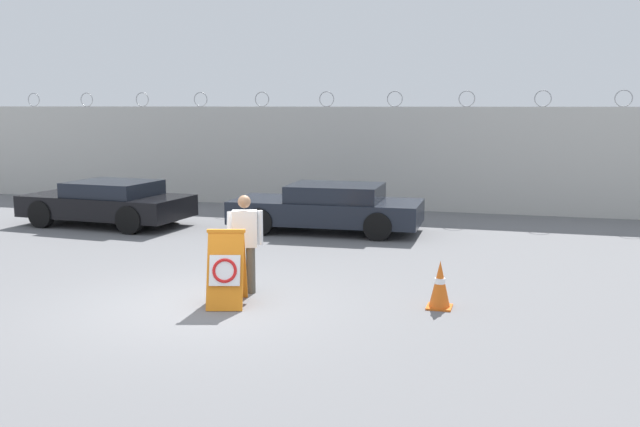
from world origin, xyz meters
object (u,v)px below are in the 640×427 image
object	(u,v)px
parked_car_front_coupe	(108,202)
parked_car_rear_sedan	(329,207)
barricade_sign	(226,268)
security_guard	(245,240)
traffic_cone_near	(440,285)

from	to	relation	value
parked_car_front_coupe	parked_car_rear_sedan	bearing A→B (deg)	-169.22
barricade_sign	security_guard	bearing A→B (deg)	73.77
security_guard	parked_car_front_coupe	distance (m)	7.95
traffic_cone_near	parked_car_rear_sedan	bearing A→B (deg)	119.78
traffic_cone_near	parked_car_front_coupe	distance (m)	10.55
barricade_sign	parked_car_rear_sedan	size ratio (longest dim) A/B	0.26
barricade_sign	traffic_cone_near	xyz separation A→B (m)	(3.20, 0.74, -0.23)
barricade_sign	traffic_cone_near	size ratio (longest dim) A/B	1.61
security_guard	parked_car_rear_sedan	size ratio (longest dim) A/B	0.35
parked_car_rear_sedan	security_guard	bearing A→B (deg)	90.06
barricade_sign	parked_car_front_coupe	bearing A→B (deg)	118.77
barricade_sign	parked_car_rear_sedan	bearing A→B (deg)	76.08
parked_car_rear_sedan	traffic_cone_near	bearing A→B (deg)	117.73
parked_car_front_coupe	security_guard	bearing A→B (deg)	142.46
security_guard	traffic_cone_near	bearing A→B (deg)	160.10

